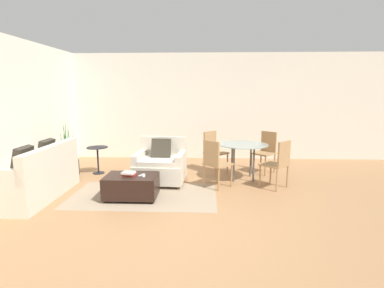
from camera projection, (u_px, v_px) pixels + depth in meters
ground_plane at (180, 217)px, 4.29m from camera, size 20.00×20.00×0.00m
wall_back at (192, 107)px, 7.88m from camera, size 12.00×0.06×2.75m
wall_left at (22, 113)px, 5.66m from camera, size 0.06×12.00×2.75m
area_rug at (144, 195)px, 5.18m from camera, size 2.49×1.44×0.01m
couch at (33, 179)px, 5.03m from camera, size 0.92×1.75×0.93m
armchair at (161, 165)px, 5.88m from camera, size 0.99×0.92×0.87m
ottoman at (132, 186)px, 5.02m from camera, size 0.86×0.60×0.39m
book_stack at (129, 174)px, 4.97m from camera, size 0.23×0.20×0.06m
tv_remote_primary at (141, 175)px, 4.99m from camera, size 0.10×0.16×0.01m
tv_remote_secondary at (144, 176)px, 4.94m from camera, size 0.07×0.14×0.01m
potted_plant at (69, 163)px, 6.46m from camera, size 0.43×0.43×1.22m
side_table at (98, 155)px, 6.50m from camera, size 0.45×0.45×0.59m
dining_table at (243, 149)px, 6.04m from camera, size 1.00×1.00×0.73m
dining_chair_near_left at (215, 161)px, 5.51m from camera, size 0.59×0.59×0.90m
dining_chair_near_right at (279, 161)px, 5.46m from camera, size 0.59×0.59×0.90m
dining_chair_far_left at (213, 149)px, 6.65m from camera, size 0.59×0.59×0.90m
dining_chair_far_right at (266, 149)px, 6.60m from camera, size 0.59×0.59×0.90m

